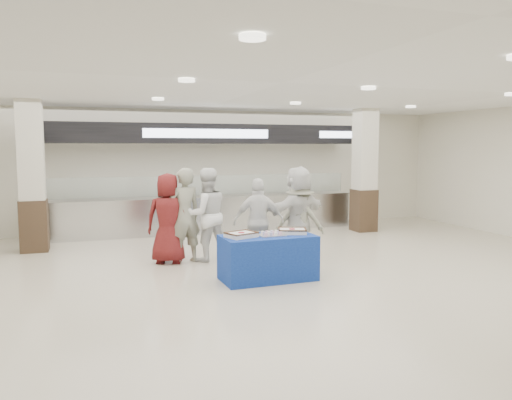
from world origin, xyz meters
name	(u,v)px	position (x,y,z in m)	size (l,w,h in m)	color
ground	(282,286)	(0.00, 0.00, 0.00)	(14.00, 14.00, 0.00)	beige
serving_line	(205,188)	(0.00, 5.40, 1.16)	(8.70, 0.85, 2.80)	#B8BABF
column_left	(32,180)	(-4.00, 4.20, 1.53)	(0.55, 0.55, 3.20)	#322316
column_right	(364,173)	(4.00, 4.20, 1.53)	(0.55, 0.55, 3.20)	#322316
display_table	(268,258)	(-0.09, 0.42, 0.38)	(1.55, 0.78, 0.75)	navy
sheet_cake_left	(241,234)	(-0.55, 0.42, 0.80)	(0.56, 0.50, 0.10)	silver
sheet_cake_right	(292,231)	(0.37, 0.48, 0.80)	(0.56, 0.50, 0.10)	silver
cupcake_tray	(271,233)	(-0.04, 0.40, 0.78)	(0.44, 0.34, 0.07)	#AAA9AE
civilian_maroon	(168,218)	(-1.47, 2.17, 0.86)	(0.84, 0.55, 1.73)	maroon
soldier_a	(184,216)	(-1.17, 2.12, 0.91)	(0.66, 0.44, 1.82)	gray
chef_tall	(206,215)	(-0.73, 2.16, 0.91)	(0.88, 0.69, 1.81)	white
chef_short	(259,221)	(0.14, 1.54, 0.82)	(0.96, 0.40, 1.63)	white
soldier_b	(300,220)	(1.09, 1.80, 0.75)	(0.97, 0.56, 1.50)	gray
civilian_white	(298,212)	(1.07, 1.82, 0.92)	(1.70, 0.54, 1.84)	white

